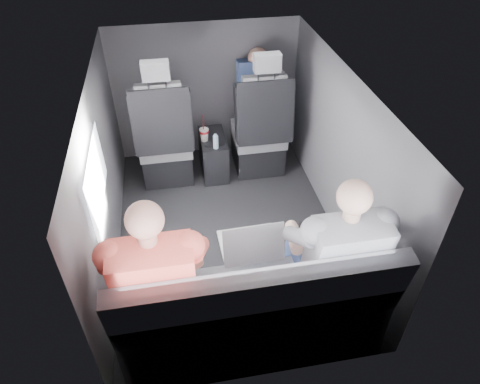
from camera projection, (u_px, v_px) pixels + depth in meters
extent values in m
plane|color=black|center=(228.00, 231.00, 3.64)|extent=(2.60, 2.60, 0.00)
plane|color=#B2B2AD|center=(224.00, 82.00, 2.80)|extent=(2.60, 2.60, 0.00)
cube|color=#56565B|center=(104.00, 179.00, 3.10)|extent=(0.02, 2.60, 1.35)
cube|color=#56565B|center=(340.00, 155.00, 3.35)|extent=(0.02, 2.60, 1.35)
cube|color=#56565B|center=(206.00, 91.00, 4.22)|extent=(1.80, 0.02, 1.35)
cube|color=#56565B|center=(264.00, 309.00, 2.22)|extent=(1.80, 0.02, 1.35)
cube|color=white|center=(96.00, 179.00, 2.73)|extent=(0.02, 0.75, 0.42)
cube|color=black|center=(265.00, 106.00, 3.72)|extent=(0.35, 0.11, 0.59)
cube|color=black|center=(168.00, 161.00, 4.19)|extent=(0.46, 0.48, 0.30)
cube|color=slate|center=(165.00, 142.00, 4.03)|extent=(0.48, 0.46, 0.14)
cube|color=slate|center=(162.00, 118.00, 3.65)|extent=(0.38, 0.18, 0.61)
cube|color=black|center=(136.00, 123.00, 3.64)|extent=(0.08, 0.21, 0.53)
cube|color=black|center=(188.00, 119.00, 3.70)|extent=(0.08, 0.21, 0.53)
cube|color=black|center=(162.00, 123.00, 3.61)|extent=(0.50, 0.11, 0.58)
cube|color=slate|center=(155.00, 71.00, 3.34)|extent=(0.22, 0.10, 0.15)
cube|color=black|center=(257.00, 152.00, 4.32)|extent=(0.46, 0.48, 0.30)
cube|color=slate|center=(258.00, 134.00, 4.16)|extent=(0.48, 0.46, 0.14)
cube|color=slate|center=(264.00, 109.00, 3.77)|extent=(0.38, 0.18, 0.61)
cube|color=black|center=(240.00, 114.00, 3.76)|extent=(0.08, 0.21, 0.53)
cube|color=black|center=(288.00, 110.00, 3.82)|extent=(0.08, 0.21, 0.53)
cube|color=black|center=(266.00, 114.00, 3.73)|extent=(0.50, 0.11, 0.58)
cube|color=slate|center=(267.00, 63.00, 3.47)|extent=(0.22, 0.10, 0.15)
cube|color=black|center=(214.00, 155.00, 4.19)|extent=(0.24, 0.48, 0.40)
cylinder|color=black|center=(209.00, 144.00, 3.97)|extent=(0.09, 0.09, 0.01)
cylinder|color=black|center=(221.00, 143.00, 3.98)|extent=(0.09, 0.09, 0.01)
cube|color=slate|center=(252.00, 315.00, 2.72)|extent=(1.60, 0.50, 0.45)
cube|color=slate|center=(262.00, 300.00, 2.26)|extent=(1.60, 0.17, 0.47)
cylinder|color=red|center=(204.00, 131.00, 3.96)|extent=(0.09, 0.09, 0.02)
cylinder|color=white|center=(204.00, 130.00, 3.95)|extent=(0.09, 0.09, 0.01)
cylinder|color=red|center=(203.00, 122.00, 3.90)|extent=(0.01, 0.01, 0.14)
cylinder|color=#9CB9D4|center=(216.00, 142.00, 3.89)|extent=(0.05, 0.05, 0.13)
cylinder|color=#9CB9D4|center=(215.00, 135.00, 3.84)|extent=(0.03, 0.03, 0.02)
cube|color=silver|center=(153.00, 254.00, 2.64)|extent=(0.34, 0.27, 0.02)
cube|color=silver|center=(153.00, 255.00, 2.62)|extent=(0.27, 0.16, 0.00)
cube|color=silver|center=(153.00, 245.00, 2.68)|extent=(0.10, 0.06, 0.00)
cube|color=silver|center=(151.00, 258.00, 2.46)|extent=(0.32, 0.11, 0.22)
cube|color=white|center=(151.00, 258.00, 2.46)|extent=(0.28, 0.09, 0.19)
cube|color=#B1B1B6|center=(249.00, 241.00, 2.73)|extent=(0.38, 0.27, 0.02)
cube|color=silver|center=(249.00, 242.00, 2.71)|extent=(0.31, 0.15, 0.00)
cube|color=#B1B1B6|center=(246.00, 232.00, 2.78)|extent=(0.11, 0.06, 0.00)
cube|color=#B1B1B6|center=(254.00, 245.00, 2.52)|extent=(0.37, 0.09, 0.25)
cube|color=white|center=(254.00, 244.00, 2.53)|extent=(0.33, 0.07, 0.21)
cube|color=black|center=(323.00, 237.00, 2.76)|extent=(0.38, 0.32, 0.02)
cube|color=black|center=(324.00, 237.00, 2.74)|extent=(0.29, 0.21, 0.00)
cube|color=black|center=(320.00, 229.00, 2.80)|extent=(0.11, 0.08, 0.00)
cube|color=black|center=(333.00, 240.00, 2.58)|extent=(0.33, 0.17, 0.22)
cube|color=white|center=(333.00, 239.00, 2.58)|extent=(0.29, 0.14, 0.18)
cube|color=#38383D|center=(140.00, 286.00, 2.54)|extent=(0.16, 0.46, 0.14)
cube|color=#38383D|center=(179.00, 280.00, 2.57)|extent=(0.16, 0.46, 0.14)
cube|color=#38383D|center=(147.00, 286.00, 2.91)|extent=(0.14, 0.14, 0.45)
cube|color=#38383D|center=(181.00, 281.00, 2.94)|extent=(0.14, 0.14, 0.45)
cube|color=#EA644D|center=(155.00, 281.00, 2.24)|extent=(0.42, 0.28, 0.57)
sphere|color=tan|center=(145.00, 220.00, 2.01)|extent=(0.19, 0.19, 0.19)
cylinder|color=tan|center=(120.00, 259.00, 2.49)|extent=(0.12, 0.29, 0.13)
cylinder|color=tan|center=(192.00, 250.00, 2.54)|extent=(0.12, 0.29, 0.13)
cube|color=navy|center=(310.00, 262.00, 2.68)|extent=(0.15, 0.45, 0.13)
cube|color=navy|center=(344.00, 258.00, 2.71)|extent=(0.15, 0.45, 0.13)
cube|color=navy|center=(296.00, 265.00, 3.05)|extent=(0.13, 0.13, 0.45)
cube|color=navy|center=(326.00, 261.00, 3.08)|extent=(0.13, 0.13, 0.45)
cube|color=gray|center=(345.00, 256.00, 2.39)|extent=(0.41, 0.28, 0.56)
sphere|color=tan|center=(355.00, 197.00, 2.16)|extent=(0.19, 0.19, 0.19)
cylinder|color=tan|center=(294.00, 237.00, 2.63)|extent=(0.12, 0.29, 0.12)
cylinder|color=tan|center=(357.00, 229.00, 2.69)|extent=(0.12, 0.29, 0.12)
cube|color=navy|center=(257.00, 87.00, 4.05)|extent=(0.37, 0.24, 0.54)
sphere|color=tan|center=(258.00, 58.00, 3.89)|extent=(0.19, 0.19, 0.19)
cube|color=navy|center=(255.00, 112.00, 4.28)|extent=(0.32, 0.37, 0.11)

